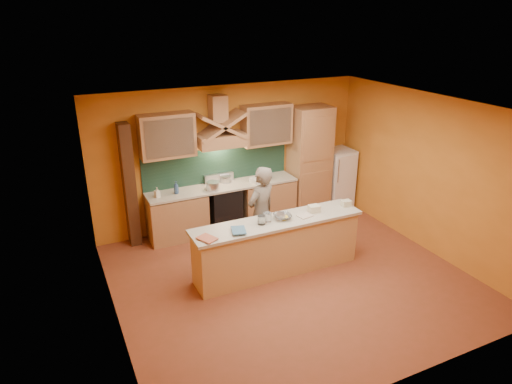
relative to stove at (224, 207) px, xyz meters
name	(u,v)px	position (x,y,z in m)	size (l,w,h in m)	color
floor	(291,278)	(0.30, -2.20, -0.45)	(5.50, 5.00, 0.01)	brown
ceiling	(296,109)	(0.30, -2.20, 2.35)	(5.50, 5.00, 0.01)	white
wall_back	(231,156)	(0.30, 0.30, 0.95)	(5.50, 0.02, 2.80)	orange
wall_front	(409,282)	(0.30, -4.70, 0.95)	(5.50, 0.02, 2.80)	orange
wall_left	(108,235)	(-2.45, -2.20, 0.95)	(0.02, 5.00, 2.80)	orange
wall_right	(428,174)	(3.05, -2.20, 0.95)	(0.02, 5.00, 2.80)	orange
base_cabinet_left	(177,217)	(-0.95, 0.00, -0.02)	(1.10, 0.60, 0.86)	#B47E52
base_cabinet_right	(266,200)	(0.95, 0.00, -0.02)	(1.10, 0.60, 0.86)	#B47E52
counter_top	(223,186)	(0.00, 0.00, 0.45)	(3.00, 0.62, 0.04)	#BEB5A1
stove	(224,207)	(0.00, 0.00, 0.00)	(0.60, 0.58, 0.90)	black
backsplash	(217,165)	(0.00, 0.28, 0.80)	(3.00, 0.03, 0.70)	#173227
range_hood	(221,140)	(0.00, 0.05, 1.37)	(0.92, 0.50, 0.24)	#B47E52
hood_chimney	(218,108)	(0.00, 0.15, 1.95)	(0.30, 0.30, 0.50)	#B47E52
upper_cabinet_left	(167,136)	(-1.00, 0.12, 1.55)	(1.00, 0.35, 0.80)	#B47E52
upper_cabinet_right	(266,125)	(1.00, 0.12, 1.55)	(1.00, 0.35, 0.80)	#B47E52
pantry_column	(309,161)	(1.95, 0.00, 0.70)	(0.80, 0.60, 2.30)	#B47E52
fridge	(337,178)	(2.70, 0.00, 0.20)	(0.58, 0.60, 1.30)	white
trim_column_left	(129,186)	(-1.75, 0.15, 0.70)	(0.20, 0.30, 2.30)	#472816
island_body	(277,248)	(0.20, -1.90, -0.01)	(2.80, 0.55, 0.88)	tan
island_top	(278,222)	(0.20, -1.90, 0.47)	(2.90, 0.62, 0.05)	#BEB5A1
person	(261,213)	(0.19, -1.32, 0.39)	(0.61, 0.40, 1.68)	#70665B
pot_large	(213,187)	(-0.25, -0.12, 0.53)	(0.26, 0.26, 0.16)	silver
pot_small	(225,180)	(0.11, 0.14, 0.52)	(0.20, 0.20, 0.14)	#B2B1B8
soap_bottle_a	(157,192)	(-1.30, -0.04, 0.57)	(0.09, 0.09, 0.19)	silver
soap_bottle_b	(176,187)	(-0.94, -0.02, 0.59)	(0.09, 0.09, 0.24)	#2E4D7F
bowl_back	(267,177)	(0.95, -0.03, 0.50)	(0.21, 0.21, 0.07)	white
dish_rack	(257,180)	(0.68, -0.11, 0.52)	(0.26, 0.20, 0.09)	silver
book_lower	(202,241)	(-1.15, -2.08, 0.51)	(0.21, 0.28, 0.03)	#BC5F43
book_upper	(232,231)	(-0.64, -1.99, 0.53)	(0.21, 0.29, 0.02)	teal
jar_large	(267,217)	(0.03, -1.87, 0.57)	(0.13, 0.13, 0.15)	silver
jar_small	(262,220)	(-0.10, -1.92, 0.57)	(0.13, 0.13, 0.14)	silver
kitchen_scale	(280,217)	(0.25, -1.90, 0.54)	(0.11, 0.11, 0.10)	white
mixing_bowl	(283,217)	(0.30, -1.88, 0.53)	(0.29, 0.29, 0.07)	white
cloth	(305,216)	(0.68, -1.95, 0.50)	(0.24, 0.18, 0.02)	beige
grocery_bag_a	(314,209)	(0.90, -1.87, 0.55)	(0.18, 0.15, 0.12)	beige
grocery_bag_b	(346,203)	(1.54, -1.89, 0.54)	(0.16, 0.13, 0.10)	beige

